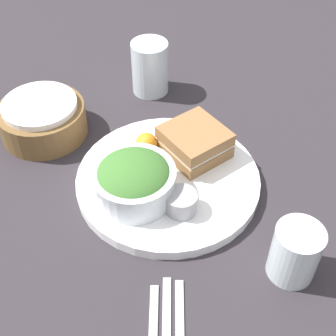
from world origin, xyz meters
TOP-DOWN VIEW (x-y plane):
  - ground_plane at (0.00, 0.00)m, footprint 4.00×4.00m
  - plate at (0.00, 0.00)m, footprint 0.32×0.32m
  - sandwich at (0.07, -0.01)m, footprint 0.13×0.13m
  - salad_bowl at (-0.06, 0.03)m, footprint 0.14×0.14m
  - dressing_cup at (-0.05, -0.06)m, footprint 0.05×0.05m
  - orange_wedge at (0.03, 0.06)m, footprint 0.04×0.04m
  - drink_glass at (0.22, 0.17)m, footprint 0.08×0.08m
  - bread_basket at (-0.00, 0.28)m, footprint 0.17×0.17m
  - water_glass at (-0.06, -0.24)m, footprint 0.07×0.07m

SIDE VIEW (x-z plane):
  - ground_plane at x=0.00m, z-range 0.00..0.00m
  - plate at x=0.00m, z-range 0.00..0.02m
  - bread_basket at x=0.00m, z-range 0.00..0.07m
  - dressing_cup at x=-0.05m, z-range 0.02..0.05m
  - orange_wedge at x=0.03m, z-range 0.02..0.06m
  - sandwich at x=0.07m, z-range 0.02..0.07m
  - water_glass at x=-0.06m, z-range 0.00..0.09m
  - salad_bowl at x=-0.06m, z-range 0.02..0.09m
  - drink_glass at x=0.22m, z-range 0.00..0.11m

